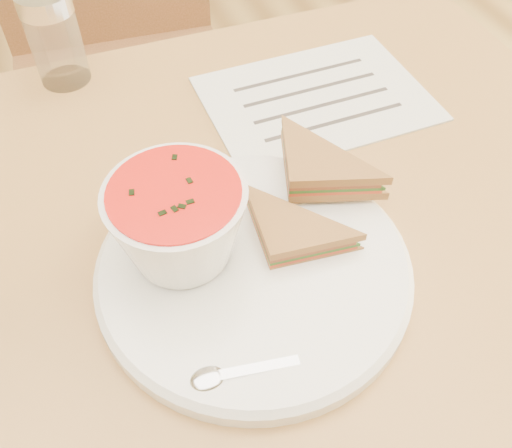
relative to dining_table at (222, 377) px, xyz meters
name	(u,v)px	position (x,y,z in m)	size (l,w,h in m)	color
dining_table	(222,377)	(0.00, 0.00, 0.00)	(1.00, 0.70, 0.75)	#955D2E
chair_far	(127,88)	(0.01, 0.61, 0.12)	(0.44, 0.44, 1.00)	brown
plate	(254,270)	(0.02, -0.08, 0.38)	(0.30, 0.30, 0.02)	white
soup_bowl	(179,226)	(-0.04, -0.05, 0.44)	(0.13, 0.13, 0.09)	white
sandwich_half_a	(270,265)	(0.03, -0.10, 0.41)	(0.09, 0.09, 0.03)	olive
sandwich_half_b	(289,193)	(0.08, -0.03, 0.42)	(0.10, 0.10, 0.03)	olive
spoon	(262,368)	(-0.01, -0.19, 0.40)	(0.15, 0.03, 0.01)	silver
paper_menu	(316,98)	(0.20, 0.15, 0.38)	(0.28, 0.20, 0.00)	white
condiment_shaker	(55,38)	(-0.10, 0.31, 0.44)	(0.07, 0.07, 0.12)	silver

